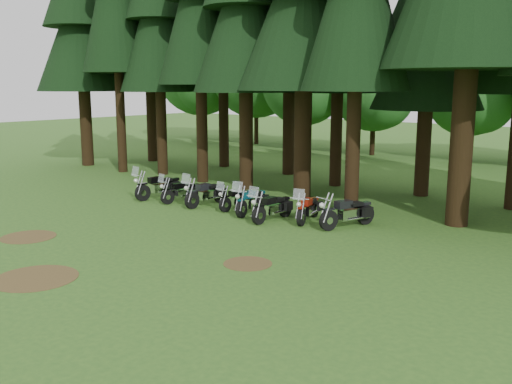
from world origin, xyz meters
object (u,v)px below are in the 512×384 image
(motorcycle_1, at_px, (182,192))
(motorcycle_5, at_px, (272,208))
(motorcycle_3, at_px, (237,199))
(motorcycle_6, at_px, (308,209))
(motorcycle_4, at_px, (251,202))
(motorcycle_2, at_px, (206,194))
(motorcycle_7, at_px, (348,213))
(motorcycle_0, at_px, (159,187))

(motorcycle_1, relative_size, motorcycle_5, 0.93)
(motorcycle_3, xyz_separation_m, motorcycle_6, (3.39, 0.13, 0.05))
(motorcycle_1, bearing_deg, motorcycle_4, 12.47)
(motorcycle_2, bearing_deg, motorcycle_6, 6.64)
(motorcycle_5, bearing_deg, motorcycle_7, 19.20)
(motorcycle_3, bearing_deg, motorcycle_6, 5.95)
(motorcycle_1, xyz_separation_m, motorcycle_5, (5.11, -0.19, 0.04))
(motorcycle_1, bearing_deg, motorcycle_0, -165.77)
(motorcycle_4, relative_size, motorcycle_6, 1.04)
(motorcycle_0, bearing_deg, motorcycle_7, 13.30)
(motorcycle_2, distance_m, motorcycle_7, 6.47)
(motorcycle_0, distance_m, motorcycle_5, 6.46)
(motorcycle_2, relative_size, motorcycle_6, 1.07)
(motorcycle_0, relative_size, motorcycle_1, 1.17)
(motorcycle_1, height_order, motorcycle_6, motorcycle_6)
(motorcycle_6, bearing_deg, motorcycle_0, 169.37)
(motorcycle_3, bearing_deg, motorcycle_7, 7.00)
(motorcycle_0, height_order, motorcycle_4, motorcycle_0)
(motorcycle_5, relative_size, motorcycle_6, 1.03)
(motorcycle_1, distance_m, motorcycle_5, 5.12)
(motorcycle_6, bearing_deg, motorcycle_5, -161.16)
(motorcycle_4, bearing_deg, motorcycle_0, 172.43)
(motorcycle_5, height_order, motorcycle_7, motorcycle_5)
(motorcycle_0, height_order, motorcycle_6, motorcycle_0)
(motorcycle_5, xyz_separation_m, motorcycle_6, (1.10, 0.76, -0.01))
(motorcycle_3, bearing_deg, motorcycle_4, -10.44)
(motorcycle_4, relative_size, motorcycle_7, 0.98)
(motorcycle_3, distance_m, motorcycle_4, 0.99)
(motorcycle_2, height_order, motorcycle_4, motorcycle_2)
(motorcycle_2, xyz_separation_m, motorcycle_4, (2.43, 0.06, -0.01))
(motorcycle_2, bearing_deg, motorcycle_1, -172.80)
(motorcycle_0, bearing_deg, motorcycle_2, 13.26)
(motorcycle_3, height_order, motorcycle_4, motorcycle_4)
(motorcycle_0, xyz_separation_m, motorcycle_5, (6.46, -0.08, -0.04))
(motorcycle_1, xyz_separation_m, motorcycle_3, (2.82, 0.43, -0.02))
(motorcycle_4, bearing_deg, motorcycle_3, 154.96)
(motorcycle_0, distance_m, motorcycle_4, 5.14)
(motorcycle_1, height_order, motorcycle_3, motorcycle_1)
(motorcycle_2, xyz_separation_m, motorcycle_3, (1.47, 0.30, -0.08))
(motorcycle_5, distance_m, motorcycle_7, 2.83)
(motorcycle_1, distance_m, motorcycle_3, 2.86)
(motorcycle_4, distance_m, motorcycle_6, 2.46)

